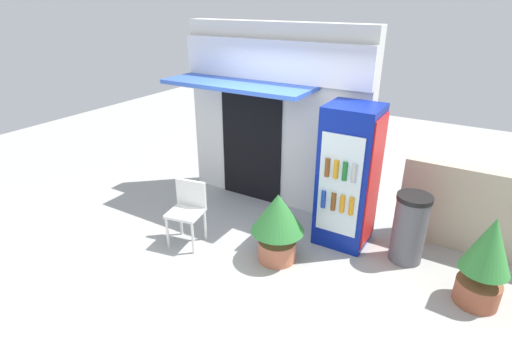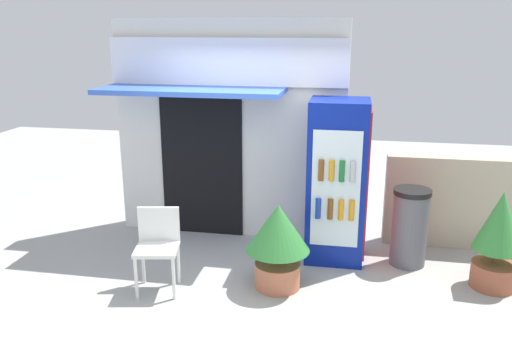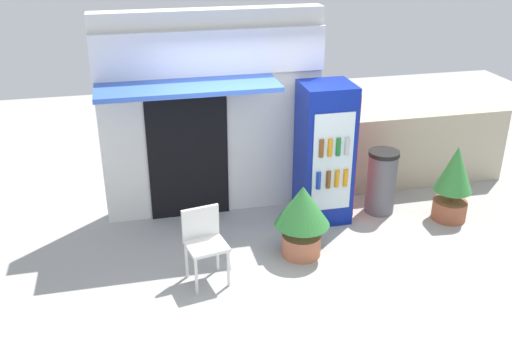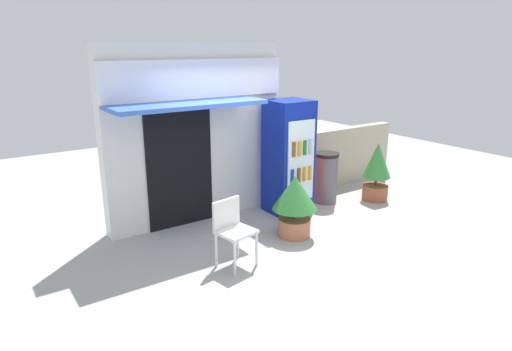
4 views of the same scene
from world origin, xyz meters
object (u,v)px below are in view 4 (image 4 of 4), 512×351
at_px(plastic_chair, 232,227).
at_px(potted_plant_near_shop, 295,200).
at_px(trash_bin, 326,177).
at_px(potted_plant_curbside, 377,169).
at_px(drink_cooler, 289,157).

bearing_deg(plastic_chair, potted_plant_near_shop, 11.22).
height_order(plastic_chair, trash_bin, trash_bin).
distance_m(plastic_chair, trash_bin, 2.90).
xyz_separation_m(plastic_chair, potted_plant_curbside, (3.54, 0.67, 0.07)).
bearing_deg(plastic_chair, potted_plant_curbside, 10.76).
xyz_separation_m(drink_cooler, trash_bin, (0.86, -0.03, -0.50)).
bearing_deg(potted_plant_curbside, trash_bin, 153.52).
height_order(drink_cooler, plastic_chair, drink_cooler).
distance_m(plastic_chair, potted_plant_curbside, 3.61).
height_order(plastic_chair, potted_plant_near_shop, potted_plant_near_shop).
bearing_deg(plastic_chair, drink_cooler, 31.72).
bearing_deg(potted_plant_near_shop, potted_plant_curbside, 10.50).
distance_m(potted_plant_curbside, trash_bin, 0.97).
relative_size(drink_cooler, potted_plant_near_shop, 2.05).
bearing_deg(trash_bin, potted_plant_near_shop, -149.23).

